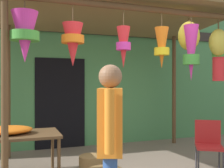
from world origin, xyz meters
TOP-DOWN VIEW (x-y plane):
  - shop_facade at (-0.00, 2.67)m, footprint 10.51×0.29m
  - market_stall_canopy at (0.11, 0.94)m, footprint 4.24×2.41m
  - display_table at (-1.69, 0.80)m, footprint 1.38×0.81m
  - flower_heap_on_table at (-1.75, 0.81)m, footprint 0.75×0.52m
  - folding_chair at (1.27, 0.04)m, footprint 0.55×0.55m
  - wicker_basket_spare at (-0.51, 0.62)m, footprint 0.39×0.39m
  - customer_foreground at (-0.82, -1.15)m, footprint 0.35×0.56m

SIDE VIEW (x-z plane):
  - wicker_basket_spare at x=-0.51m, z-range 0.00..0.30m
  - folding_chair at x=1.27m, z-range 0.08..0.92m
  - display_table at x=-1.69m, z-range 0.28..0.96m
  - flower_heap_on_table at x=-1.75m, z-range 0.69..0.81m
  - customer_foreground at x=-0.82m, z-range 0.14..1.77m
  - shop_facade at x=0.00m, z-range 0.00..4.34m
  - market_stall_canopy at x=0.11m, z-range 1.05..3.90m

